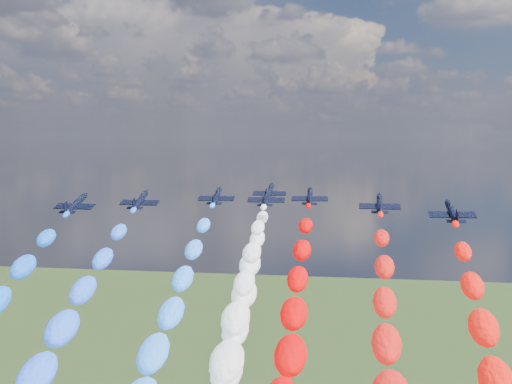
# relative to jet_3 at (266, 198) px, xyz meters

# --- Properties ---
(jet_0) EXTENTS (8.60, 11.26, 5.73)m
(jet_0) POSITION_rel_jet_3_xyz_m (-34.81, -18.13, 0.00)
(jet_0) COLOR black
(jet_1) EXTENTS (7.94, 10.78, 5.73)m
(jet_1) POSITION_rel_jet_3_xyz_m (-24.82, -9.35, 0.00)
(jet_1) COLOR black
(jet_2) EXTENTS (8.30, 11.04, 5.73)m
(jet_2) POSITION_rel_jet_3_xyz_m (-11.22, 1.73, 0.00)
(jet_2) COLOR black
(jet_3) EXTENTS (8.27, 11.02, 5.73)m
(jet_3) POSITION_rel_jet_3_xyz_m (0.00, 0.00, 0.00)
(jet_3) COLOR black
(jet_4) EXTENTS (7.94, 10.78, 5.73)m
(jet_4) POSITION_rel_jet_3_xyz_m (-1.33, 15.93, 0.00)
(jet_4) COLOR black
(jet_5) EXTENTS (8.34, 11.07, 5.73)m
(jet_5) POSITION_rel_jet_3_xyz_m (8.99, 4.17, 0.00)
(jet_5) COLOR black
(jet_6) EXTENTS (8.15, 10.93, 5.73)m
(jet_6) POSITION_rel_jet_3_xyz_m (23.41, -9.26, 0.00)
(jet_6) COLOR black
(jet_7) EXTENTS (8.59, 11.25, 5.73)m
(jet_7) POSITION_rel_jet_3_xyz_m (35.25, -20.78, 0.00)
(jet_7) COLOR black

